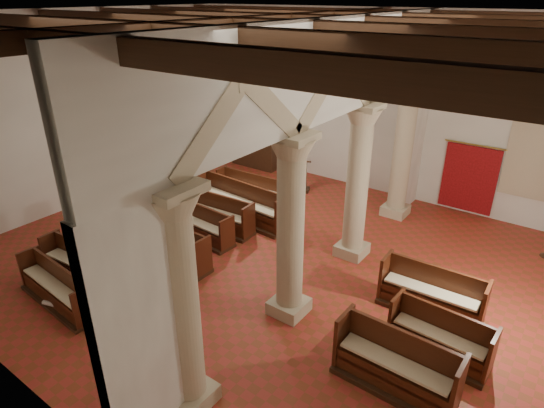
{
  "coord_description": "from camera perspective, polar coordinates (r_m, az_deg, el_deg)",
  "views": [
    {
      "loc": [
        6.26,
        -8.25,
        6.4
      ],
      "look_at": [
        -0.12,
        0.5,
        1.34
      ],
      "focal_mm": 30.0,
      "sensor_mm": 36.0,
      "label": 1
    }
  ],
  "objects": [
    {
      "name": "floor",
      "position": [
        12.17,
        -0.95,
        -6.68
      ],
      "size": [
        14.0,
        14.0,
        0.0
      ],
      "primitive_type": "plane",
      "color": "maroon",
      "rests_on": "ground"
    },
    {
      "name": "ceiling",
      "position": [
        10.36,
        -1.21,
        22.82
      ],
      "size": [
        14.0,
        14.0,
        0.0
      ],
      "primitive_type": "plane",
      "rotation": [
        3.14,
        0.0,
        0.0
      ],
      "color": "black",
      "rests_on": "wall_back"
    },
    {
      "name": "wall_back",
      "position": [
        15.93,
        12.35,
        12.16
      ],
      "size": [
        14.0,
        0.02,
        6.0
      ],
      "primitive_type": "cube",
      "color": "white",
      "rests_on": "floor"
    },
    {
      "name": "wall_front",
      "position": [
        7.47,
        -30.15,
        -5.77
      ],
      "size": [
        14.0,
        0.02,
        6.0
      ],
      "primitive_type": "cube",
      "color": "white",
      "rests_on": "floor"
    },
    {
      "name": "wall_left",
      "position": [
        15.98,
        -21.93,
        10.99
      ],
      "size": [
        0.02,
        12.0,
        6.0
      ],
      "primitive_type": "cube",
      "color": "white",
      "rests_on": "floor"
    },
    {
      "name": "ceiling_beams",
      "position": [
        10.37,
        -1.2,
        21.83
      ],
      "size": [
        13.8,
        11.8,
        0.3
      ],
      "primitive_type": null,
      "color": "#371F11",
      "rests_on": "wall_back"
    },
    {
      "name": "arcade",
      "position": [
        9.8,
        7.43,
        8.0
      ],
      "size": [
        0.9,
        11.9,
        6.0
      ],
      "color": "tan",
      "rests_on": "floor"
    },
    {
      "name": "window_back",
      "position": [
        14.89,
        29.76,
        5.31
      ],
      "size": [
        1.0,
        0.03,
        2.2
      ],
      "primitive_type": "cube",
      "color": "#327154",
      "rests_on": "wall_back"
    },
    {
      "name": "pipe_organ",
      "position": [
        18.17,
        -1.92,
        8.96
      ],
      "size": [
        2.1,
        0.85,
        4.4
      ],
      "color": "#371F11",
      "rests_on": "floor"
    },
    {
      "name": "lectern",
      "position": [
        15.97,
        3.91,
        3.33
      ],
      "size": [
        0.61,
        0.65,
        1.23
      ],
      "rotation": [
        0.0,
        0.0,
        0.4
      ],
      "color": "#3B1E12",
      "rests_on": "floor"
    },
    {
      "name": "dossal_curtain",
      "position": [
        15.36,
        23.49,
        2.96
      ],
      "size": [
        1.8,
        0.07,
        2.17
      ],
      "color": "maroon",
      "rests_on": "floor"
    },
    {
      "name": "hymnal_box_a",
      "position": [
        10.22,
        -18.04,
        -13.27
      ],
      "size": [
        0.43,
        0.39,
        0.35
      ],
      "primitive_type": "cube",
      "rotation": [
        0.0,
        0.0,
        -0.39
      ],
      "color": "navy",
      "rests_on": "floor"
    },
    {
      "name": "hymnal_box_b",
      "position": [
        11.51,
        -16.44,
        -8.31
      ],
      "size": [
        0.39,
        0.34,
        0.34
      ],
      "primitive_type": "cube",
      "rotation": [
        0.0,
        0.0,
        -0.22
      ],
      "color": "navy",
      "rests_on": "floor"
    },
    {
      "name": "hymnal_box_c",
      "position": [
        12.06,
        -9.65,
        -5.93
      ],
      "size": [
        0.38,
        0.32,
        0.34
      ],
      "primitive_type": "cube",
      "rotation": [
        0.0,
        0.0,
        -0.17
      ],
      "color": "navy",
      "rests_on": "floor"
    },
    {
      "name": "tube_heater_a",
      "position": [
        11.17,
        -24.84,
        -11.6
      ],
      "size": [
        0.99,
        0.41,
        0.1
      ],
      "primitive_type": "cylinder",
      "rotation": [
        0.0,
        1.57,
        0.32
      ],
      "color": "white",
      "rests_on": "floor"
    },
    {
      "name": "tube_heater_b",
      "position": [
        11.87,
        -23.09,
        -8.96
      ],
      "size": [
        0.96,
        0.2,
        0.1
      ],
      "primitive_type": "cylinder",
      "rotation": [
        0.0,
        1.57,
        -0.12
      ],
      "color": "white",
      "rests_on": "floor"
    },
    {
      "name": "nave_pew_0",
      "position": [
        11.4,
        -25.29,
        -9.97
      ],
      "size": [
        2.54,
        0.79,
        0.95
      ],
      "rotation": [
        0.0,
        0.0,
        -0.07
      ],
      "color": "#371F11",
      "rests_on": "floor"
    },
    {
      "name": "nave_pew_1",
      "position": [
        11.75,
        -21.9,
        -8.11
      ],
      "size": [
        2.93,
        0.85,
        1.0
      ],
      "rotation": [
        0.0,
        0.0,
        0.07
      ],
      "color": "#371F11",
      "rests_on": "floor"
    },
    {
      "name": "nave_pew_2",
      "position": [
        11.66,
        -16.73,
        -7.29
      ],
      "size": [
        3.17,
        0.9,
        1.12
      ],
      "rotation": [
        0.0,
        0.0,
        -0.05
      ],
      "color": "#371F11",
      "rests_on": "floor"
    },
    {
      "name": "nave_pew_3",
      "position": [
        12.29,
        -13.62,
        -5.23
      ],
      "size": [
        3.05,
        0.77,
        1.06
      ],
      "rotation": [
        0.0,
        0.0,
        -0.02
      ],
      "color": "#371F11",
      "rests_on": "floor"
    },
    {
      "name": "nave_pew_4",
      "position": [
        13.27,
        -10.03,
        -2.64
      ],
      "size": [
        2.9,
        0.78,
        0.97
      ],
      "rotation": [
        0.0,
        0.0,
        -0.05
      ],
      "color": "#371F11",
      "rests_on": "floor"
    },
    {
      "name": "nave_pew_5",
      "position": [
        13.61,
        -7.49,
        -1.61
      ],
      "size": [
        2.73,
        0.86,
        1.04
      ],
      "rotation": [
        0.0,
        0.0,
        0.07
      ],
      "color": "#371F11",
      "rests_on": "floor"
    },
    {
      "name": "nave_pew_6",
      "position": [
        14.06,
        -4.04,
        -0.39
      ],
      "size": [
        3.44,
        0.98,
        1.14
      ],
      "rotation": [
        0.0,
        0.0,
        -0.06
      ],
      "color": "#371F11",
      "rests_on": "floor"
    },
    {
      "name": "nave_pew_7",
      "position": [
        15.17,
        -2.53,
        1.36
      ],
      "size": [
        2.67,
        0.72,
        0.95
      ],
      "rotation": [
        0.0,
        0.0,
        0.03
      ],
      "color": "#371F11",
      "rests_on": "floor"
    },
    {
      "name": "aisle_pew_0",
      "position": [
        8.75,
        15.15,
        -19.53
      ],
      "size": [
        2.18,
        0.8,
        1.14
      ],
      "rotation": [
        0.0,
        0.0,
        -0.02
      ],
      "color": "#371F11",
      "rests_on": "floor"
    },
    {
      "name": "aisle_pew_1",
      "position": [
        9.6,
        20.18,
        -15.97
      ],
      "size": [
        1.94,
        0.77,
        1.01
      ],
      "rotation": [
        0.0,
        0.0,
        -0.05
      ],
      "color": "#371F11",
      "rests_on": "floor"
    },
    {
      "name": "aisle_pew_2",
      "position": [
        10.64,
        19.24,
        -11.12
      ],
      "size": [
        2.21,
        0.79,
        1.09
      ],
      "rotation": [
        0.0,
        0.0,
        0.03
      ],
      "color": "#371F11",
      "rests_on": "floor"
    }
  ]
}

